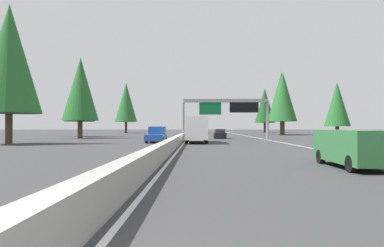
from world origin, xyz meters
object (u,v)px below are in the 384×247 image
object	(u,v)px
sedan_far_left	(220,134)
conifer_left_mid	(79,95)
conifer_left_foreground	(9,59)
conifer_left_far	(126,102)
bus_distant_b	(197,127)
conifer_right_far	(282,96)
pickup_distant_a	(197,130)
conifer_right_near	(337,104)
conifer_right_distant	(265,105)
conifer_left_near	(80,89)
sign_gantry_overhead	(227,107)
minivan_near_right	(353,146)
oncoming_near	(157,135)
box_truck_near_center	(196,129)
conifer_right_mid	(283,97)

from	to	relation	value
sedan_far_left	conifer_left_mid	xyz separation A→B (m)	(9.54, 25.63, 7.09)
sedan_far_left	conifer_left_foreground	distance (m)	31.01
conifer_left_foreground	conifer_left_far	distance (m)	65.45
bus_distant_b	conifer_left_mid	world-z (taller)	conifer_left_mid
conifer_right_far	conifer_left_foreground	bearing A→B (deg)	138.77
pickup_distant_a	conifer_right_near	world-z (taller)	conifer_right_near
bus_distant_b	conifer_right_distant	world-z (taller)	conifer_right_distant
conifer_left_near	conifer_left_mid	world-z (taller)	conifer_left_near
sign_gantry_overhead	conifer_left_mid	xyz separation A→B (m)	(13.66, 26.35, 3.07)
conifer_left_near	conifer_right_far	bearing A→B (deg)	-54.94
conifer_right_distant	conifer_right_far	bearing A→B (deg)	177.26
conifer_left_mid	conifer_left_far	world-z (taller)	conifer_left_far
minivan_near_right	conifer_left_foreground	bearing A→B (deg)	53.01
oncoming_near	conifer_left_far	size ratio (longest dim) A/B	0.38
box_truck_near_center	conifer_left_foreground	size ratio (longest dim) A/B	0.57
conifer_right_near	conifer_left_near	bearing A→B (deg)	87.32
conifer_right_distant	conifer_left_far	distance (m)	42.69
sign_gantry_overhead	oncoming_near	size ratio (longest dim) A/B	2.26
conifer_right_far	conifer_left_far	xyz separation A→B (m)	(20.15, 40.93, 0.06)
conifer_right_mid	conifer_left_far	bearing A→B (deg)	56.76
minivan_near_right	conifer_left_foreground	size ratio (longest dim) A/B	0.34
conifer_left_far	conifer_left_near	bearing A→B (deg)	-176.92
bus_distant_b	sign_gantry_overhead	bearing A→B (deg)	-175.29
conifer_left_mid	conifer_left_far	size ratio (longest dim) A/B	0.86
conifer_left_near	minivan_near_right	bearing A→B (deg)	-146.46
bus_distant_b	conifer_left_near	xyz separation A→B (m)	(-47.84, 18.57, 6.10)
sedan_far_left	pickup_distant_a	distance (m)	34.07
sign_gantry_overhead	conifer_left_mid	size ratio (longest dim) A/B	0.99
sign_gantry_overhead	minivan_near_right	distance (m)	34.99
box_truck_near_center	conifer_right_near	size ratio (longest dim) A/B	0.98
sedan_far_left	conifer_right_mid	bearing A→B (deg)	-36.12
conifer_left_mid	bus_distant_b	bearing A→B (deg)	-30.13
box_truck_near_center	conifer_right_far	world-z (taller)	conifer_right_far
conifer_right_near	oncoming_near	bearing A→B (deg)	114.28
sign_gantry_overhead	box_truck_near_center	distance (m)	12.29
box_truck_near_center	pickup_distant_a	size ratio (longest dim) A/B	1.52
minivan_near_right	conifer_right_near	size ratio (longest dim) A/B	0.58
conifer_left_far	conifer_right_far	bearing A→B (deg)	-116.21
conifer_right_near	conifer_left_mid	bearing A→B (deg)	74.94
bus_distant_b	conifer_right_distant	distance (m)	22.87
oncoming_near	conifer_left_near	bearing A→B (deg)	-134.73
box_truck_near_center	conifer_right_far	xyz separation A→B (m)	(41.88, -19.95, 7.37)
pickup_distant_a	conifer_left_foreground	xyz separation A→B (m)	(-52.45, 19.72, 8.10)
conifer_right_far	conifer_right_near	bearing A→B (deg)	-177.35
sedan_far_left	oncoming_near	size ratio (longest dim) A/B	0.79
conifer_right_far	conifer_left_foreground	world-z (taller)	conifer_left_foreground
minivan_near_right	conifer_right_mid	xyz separation A→B (m)	(59.58, -11.69, 7.35)
oncoming_near	conifer_right_mid	bearing A→B (deg)	145.78
conifer_right_near	sedan_far_left	bearing A→B (deg)	83.20
pickup_distant_a	conifer_left_mid	distance (m)	33.49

